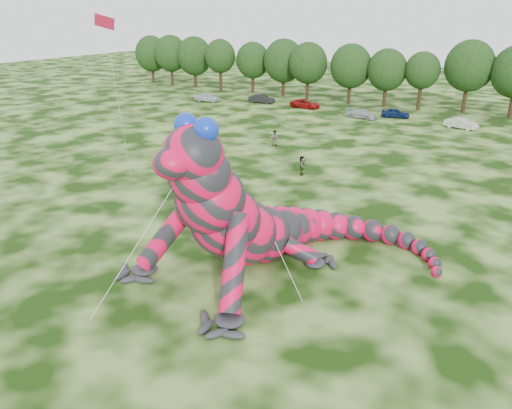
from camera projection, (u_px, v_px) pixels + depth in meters
The scene contains 23 objects.
ground at pixel (169, 253), 31.74m from camera, with size 240.00×240.00×0.00m, color #16330A.
inflatable_gecko at pixel (260, 185), 29.36m from camera, with size 16.32×19.38×9.69m, color #D9093E, non-canonical shape.
flying_kite at pixel (107, 36), 35.73m from camera, with size 4.77×5.47×15.05m.
tree_0 at pixel (152, 59), 103.44m from camera, with size 6.91×6.22×9.51m, color black, non-canonical shape.
tree_1 at pixel (171, 60), 99.46m from camera, with size 6.74×6.07×9.81m, color black, non-canonical shape.
tree_2 at pixel (195, 62), 97.49m from camera, with size 7.04×6.34×9.64m, color black, non-canonical shape.
tree_3 at pixel (220, 65), 92.67m from camera, with size 5.81×5.23×9.44m, color black, non-canonical shape.
tree_4 at pixel (253, 67), 91.12m from camera, with size 6.22×5.60×9.06m, color black, non-canonical shape.
tree_5 at pixel (284, 67), 87.63m from camera, with size 7.16×6.44×9.80m, color black, non-canonical shape.
tree_6 at pixel (308, 71), 83.61m from camera, with size 6.52×5.86×9.49m, color black, non-canonical shape.
tree_7 at pixel (350, 74), 80.12m from camera, with size 6.68×6.01×9.48m, color black, non-canonical shape.
tree_8 at pixel (386, 78), 77.54m from camera, with size 6.14×5.53×8.94m, color black, non-canonical shape.
tree_9 at pixel (421, 81), 75.33m from camera, with size 5.27×4.74×8.68m, color black, non-canonical shape.
tree_10 at pixel (468, 77), 72.93m from camera, with size 7.09×6.38×10.50m, color black, non-canonical shape.
car_0 at pixel (207, 97), 83.46m from camera, with size 1.75×4.35×1.48m, color silver.
car_1 at pixel (262, 99), 82.12m from camera, with size 1.51×4.33×1.43m, color black.
car_2 at pixel (306, 104), 78.07m from camera, with size 2.21×4.79×1.33m, color maroon.
car_3 at pixel (362, 114), 70.66m from camera, with size 1.76×4.33×1.26m, color #A2A6AB.
car_4 at pixel (396, 113), 71.03m from camera, with size 1.59×3.96×1.35m, color #0E1D48.
car_5 at pixel (461, 123), 64.58m from camera, with size 1.45×4.17×1.37m, color beige.
spectator_5 at pixel (302, 165), 46.49m from camera, with size 1.68×0.53×1.81m, color gray.
spectator_0 at pixel (218, 149), 51.88m from camera, with size 0.66×0.43×1.80m, color gray.
spectator_1 at pixel (274, 138), 56.35m from camera, with size 0.88×0.68×1.81m, color gray.
Camera 1 is at (19.43, -21.45, 14.51)m, focal length 35.00 mm.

